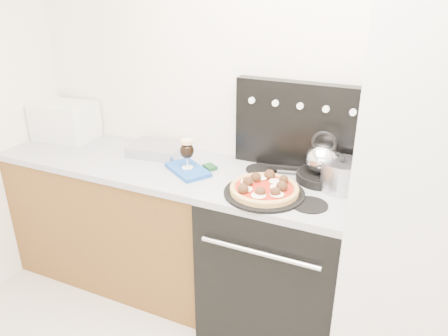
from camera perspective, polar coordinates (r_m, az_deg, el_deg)
The scene contains 16 objects.
room_shell at distance 1.49m, azimuth -4.80°, elevation -4.00°, with size 3.52×3.01×2.52m.
base_cabinet at distance 3.06m, azimuth -12.90°, elevation -6.56°, with size 1.45×0.60×0.86m, color brown.
countertop at distance 2.86m, azimuth -13.71°, elevation 1.25°, with size 1.48×0.63×0.04m, color #AAA9B6.
stove_body at distance 2.59m, azimuth 7.17°, elevation -11.95°, with size 0.76×0.65×0.88m, color black.
cooktop at distance 2.35m, azimuth 7.74°, elevation -2.80°, with size 0.76×0.65×0.04m, color #ADADB2.
backguard at distance 2.49m, azimuth 9.99°, elevation 5.36°, with size 0.76×0.08×0.50m, color black.
fridge at distance 2.23m, azimuth 25.02°, elevation -5.04°, with size 0.64×0.68×1.90m, color silver.
toaster_oven at distance 3.24m, azimuth -20.02°, elevation 5.83°, with size 0.39×0.29×0.25m, color silver.
foil_sheet at distance 2.81m, azimuth -8.76°, elevation 2.43°, with size 0.33×0.24×0.07m, color silver.
oven_mitt at distance 2.54m, azimuth -4.77°, elevation -0.23°, with size 0.29×0.16×0.02m, color #1C51AF.
beer_glass at distance 2.50m, azimuth -4.85°, elevation 1.86°, with size 0.08×0.08×0.18m, color black, non-canonical shape.
pizza_pan at distance 2.24m, azimuth 5.27°, elevation -3.27°, with size 0.42×0.42×0.01m, color black.
pizza at distance 2.23m, azimuth 5.30°, elevation -2.55°, with size 0.35×0.35×0.05m, color gold, non-canonical shape.
skillet at distance 2.43m, azimuth 12.50°, elevation -1.14°, with size 0.26×0.26×0.05m, color black.
tea_kettle at distance 2.38m, azimuth 12.76°, elevation 1.54°, with size 0.18×0.18×0.20m, color silver, non-canonical shape.
stock_pot at distance 2.33m, azimuth 15.04°, elevation -1.08°, with size 0.21×0.21×0.15m, color #AFB1C0.
Camera 1 is at (0.66, -0.85, 1.94)m, focal length 35.00 mm.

